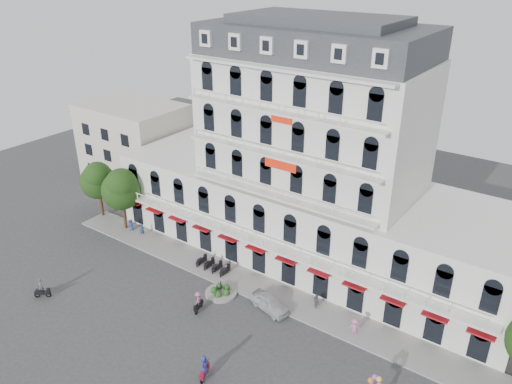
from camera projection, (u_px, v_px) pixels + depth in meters
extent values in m
plane|color=#38383A|center=(205.00, 340.00, 44.17)|extent=(120.00, 120.00, 0.00)
cube|color=gray|center=(262.00, 289.00, 50.77)|extent=(53.00, 4.00, 0.16)
cube|color=silver|center=(309.00, 217.00, 55.50)|extent=(45.00, 14.00, 9.00)
cube|color=silver|center=(313.00, 121.00, 50.77)|extent=(22.00, 12.00, 13.00)
cube|color=#2D3035|center=(318.00, 40.00, 47.33)|extent=(21.56, 11.76, 3.00)
cube|color=#2D3035|center=(319.00, 19.00, 46.51)|extent=(15.84, 8.64, 0.80)
cube|color=#A2141C|center=(271.00, 254.00, 50.40)|extent=(40.50, 1.00, 0.15)
cube|color=red|center=(280.00, 163.00, 47.33)|extent=(3.50, 0.10, 1.40)
cube|color=beige|center=(135.00, 145.00, 71.98)|extent=(14.00, 10.00, 12.00)
cylinder|color=gray|center=(221.00, 293.00, 50.10)|extent=(3.20, 3.20, 0.24)
cylinder|color=black|center=(221.00, 287.00, 49.77)|extent=(0.08, 0.08, 1.40)
sphere|color=#1F4818|center=(226.00, 293.00, 49.60)|extent=(0.70, 0.70, 0.70)
sphere|color=#1F4818|center=(227.00, 288.00, 50.34)|extent=(0.70, 0.70, 0.70)
sphere|color=#1F4818|center=(219.00, 286.00, 50.56)|extent=(0.70, 0.70, 0.70)
sphere|color=#1F4818|center=(214.00, 290.00, 49.97)|extent=(0.70, 0.70, 0.70)
sphere|color=#1F4818|center=(218.00, 294.00, 49.36)|extent=(0.70, 0.70, 0.70)
cylinder|color=#382314|center=(101.00, 204.00, 64.35)|extent=(0.36, 0.36, 3.52)
sphere|color=black|center=(98.00, 181.00, 62.97)|extent=(4.48, 4.48, 4.48)
sphere|color=black|center=(98.00, 176.00, 62.04)|extent=(3.52, 3.52, 3.52)
sphere|color=black|center=(97.00, 175.00, 63.13)|extent=(3.20, 3.20, 3.20)
cylinder|color=#382314|center=(125.00, 215.00, 61.32)|extent=(0.36, 0.36, 3.74)
sphere|color=black|center=(121.00, 190.00, 59.86)|extent=(4.76, 4.76, 4.76)
sphere|color=black|center=(121.00, 184.00, 58.91)|extent=(3.74, 3.74, 3.74)
sphere|color=black|center=(120.00, 184.00, 60.00)|extent=(3.40, 3.40, 3.40)
imported|color=silver|center=(270.00, 303.00, 47.68)|extent=(4.64, 2.73, 1.48)
cube|color=black|center=(42.00, 293.00, 49.46)|extent=(1.40, 1.20, 0.35)
torus|color=black|center=(48.00, 295.00, 49.60)|extent=(0.55, 0.46, 0.60)
torus|color=black|center=(37.00, 295.00, 49.55)|extent=(0.55, 0.46, 0.60)
imported|color=#515358|center=(41.00, 287.00, 49.14)|extent=(0.72, 0.69, 1.66)
cube|color=maroon|center=(204.00, 372.00, 39.99)|extent=(0.82, 1.53, 0.35)
torus|color=black|center=(207.00, 370.00, 40.58)|extent=(0.31, 0.61, 0.60)
torus|color=black|center=(202.00, 380.00, 39.63)|extent=(0.31, 0.61, 0.60)
imported|color=navy|center=(204.00, 365.00, 39.64)|extent=(0.83, 1.02, 1.80)
cube|color=black|center=(199.00, 306.00, 47.60)|extent=(0.76, 1.54, 0.35)
torus|color=black|center=(196.00, 312.00, 47.24)|extent=(0.29, 0.61, 0.60)
torus|color=black|center=(201.00, 305.00, 48.18)|extent=(0.29, 0.61, 0.60)
imported|color=#BA6292|center=(198.00, 300.00, 47.29)|extent=(0.88, 1.19, 1.64)
imported|color=navy|center=(131.00, 225.00, 61.27)|extent=(0.81, 0.58, 1.57)
imported|color=#56575D|center=(316.00, 302.00, 47.71)|extent=(1.05, 0.89, 1.69)
imported|color=#C467A1|center=(355.00, 327.00, 44.37)|extent=(1.32, 1.05, 1.78)
imported|color=navy|center=(142.00, 230.00, 60.25)|extent=(0.64, 0.64, 1.50)
sphere|color=yellow|center=(379.00, 379.00, 37.19)|extent=(0.44, 0.44, 0.44)
sphere|color=#994CD8|center=(375.00, 377.00, 37.36)|extent=(0.44, 0.44, 0.44)
sphere|color=orange|center=(371.00, 380.00, 37.31)|extent=(0.44, 0.44, 0.44)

